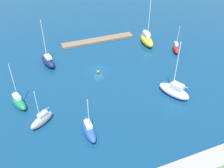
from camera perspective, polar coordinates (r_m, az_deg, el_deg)
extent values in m
plane|color=navy|center=(65.68, -3.07, 3.40)|extent=(160.00, 160.00, 0.00)
cube|color=brown|center=(79.95, -3.21, 9.89)|extent=(22.92, 3.06, 0.56)
ellipsoid|color=#2347B2|center=(47.39, -5.17, -10.59)|extent=(1.89, 5.96, 1.89)
cube|color=silver|center=(46.78, -5.43, -9.10)|extent=(1.13, 2.15, 0.71)
cylinder|color=silver|center=(44.14, -5.35, -6.97)|extent=(0.14, 0.14, 6.79)
cylinder|color=silver|center=(46.62, -5.57, -8.43)|extent=(0.12, 2.10, 0.11)
ellipsoid|color=#19724C|center=(56.76, -20.35, -3.97)|extent=(3.66, 6.07, 1.80)
cube|color=silver|center=(56.35, -20.80, -2.72)|extent=(1.75, 2.33, 0.80)
cylinder|color=silver|center=(53.51, -21.38, 0.24)|extent=(0.14, 0.14, 8.77)
cylinder|color=silver|center=(56.24, -21.03, -2.14)|extent=(0.77, 1.97, 0.11)
ellipsoid|color=white|center=(57.47, 13.83, -1.60)|extent=(5.40, 7.94, 2.42)
cube|color=silver|center=(56.23, 14.58, -0.45)|extent=(2.53, 3.11, 1.07)
cylinder|color=silver|center=(53.99, 14.48, 4.14)|extent=(0.18, 0.18, 10.78)
cylinder|color=silver|center=(55.59, 15.28, -0.17)|extent=(1.45, 3.11, 0.14)
ellipsoid|color=gray|center=(50.98, -15.62, -7.92)|extent=(5.44, 4.39, 2.00)
cube|color=silver|center=(50.32, -15.49, -6.59)|extent=(2.17, 1.90, 0.56)
cylinder|color=silver|center=(48.21, -16.63, -4.56)|extent=(0.13, 0.13, 6.21)
cylinder|color=silver|center=(50.30, -15.09, -5.88)|extent=(2.20, 1.52, 0.10)
ellipsoid|color=yellow|center=(77.74, 7.87, 9.72)|extent=(3.14, 7.66, 2.78)
cube|color=silver|center=(77.41, 7.81, 11.20)|extent=(1.73, 2.81, 1.10)
cylinder|color=silver|center=(74.67, 8.43, 14.38)|extent=(0.18, 0.18, 11.11)
cylinder|color=silver|center=(77.67, 7.65, 11.87)|extent=(0.42, 3.28, 0.14)
ellipsoid|color=#141E4C|center=(68.80, -14.30, 5.01)|extent=(3.59, 7.16, 2.33)
cube|color=silver|center=(67.61, -14.31, 5.91)|extent=(1.82, 2.69, 0.68)
cylinder|color=silver|center=(66.24, -15.20, 9.76)|extent=(0.16, 0.16, 10.15)
cylinder|color=silver|center=(66.87, -14.18, 6.06)|extent=(0.73, 2.96, 0.13)
ellipsoid|color=red|center=(75.55, 14.28, 7.77)|extent=(3.47, 5.25, 1.97)
cube|color=silver|center=(75.31, 14.38, 8.80)|extent=(1.56, 2.04, 0.69)
cylinder|color=silver|center=(73.62, 14.76, 10.38)|extent=(0.12, 0.12, 5.92)
cylinder|color=silver|center=(75.61, 14.37, 9.34)|extent=(1.14, 2.30, 0.10)
sphere|color=orange|center=(63.99, -3.17, 2.79)|extent=(0.68, 0.68, 0.68)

